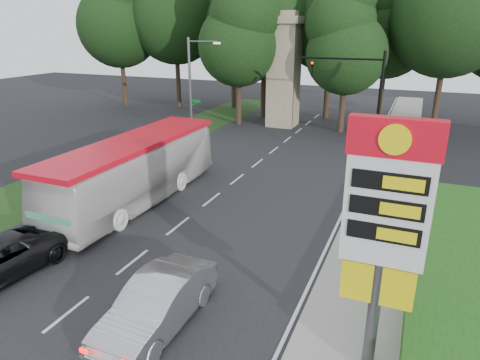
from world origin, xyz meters
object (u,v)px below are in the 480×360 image
at_px(streetlight_signs, 193,85).
at_px(gas_station_pylon, 386,217).
at_px(sedan_silver, 157,304).
at_px(monument, 284,70).
at_px(traffic_signal_mast, 362,87).
at_px(transit_bus, 136,172).

bearing_deg(streetlight_signs, gas_station_pylon, -51.04).
bearing_deg(sedan_silver, monument, 100.34).
relative_size(traffic_signal_mast, monument, 0.72).
distance_m(gas_station_pylon, monument, 30.17).
xyz_separation_m(transit_bus, sedan_silver, (6.55, -8.16, -0.86)).
bearing_deg(transit_bus, streetlight_signs, 105.20).
bearing_deg(monument, streetlight_signs, -121.97).
height_order(traffic_signal_mast, sedan_silver, traffic_signal_mast).
bearing_deg(transit_bus, traffic_signal_mast, 57.82).
height_order(streetlight_signs, monument, monument).
xyz_separation_m(gas_station_pylon, streetlight_signs, (-16.19, 20.01, -0.01)).
distance_m(gas_station_pylon, streetlight_signs, 25.74).
height_order(monument, transit_bus, monument).
xyz_separation_m(streetlight_signs, transit_bus, (3.49, -12.70, -2.77)).
distance_m(gas_station_pylon, sedan_silver, 7.20).
relative_size(monument, sedan_silver, 2.05).
bearing_deg(traffic_signal_mast, transit_bus, -122.01).
xyz_separation_m(traffic_signal_mast, monument, (-7.68, 6.00, 0.43)).
bearing_deg(sedan_silver, transit_bus, 129.17).
relative_size(traffic_signal_mast, streetlight_signs, 0.90).
xyz_separation_m(monument, transit_bus, (-1.50, -20.69, -3.43)).
bearing_deg(gas_station_pylon, transit_bus, 150.04).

